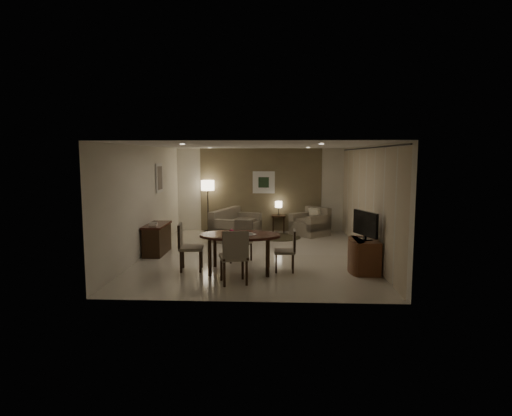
{
  "coord_description": "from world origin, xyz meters",
  "views": [
    {
      "loc": [
        0.5,
        -10.46,
        2.44
      ],
      "look_at": [
        0.0,
        0.2,
        1.15
      ],
      "focal_mm": 30.0,
      "sensor_mm": 36.0,
      "label": 1
    }
  ],
  "objects_px": {
    "chair_left": "(191,247)",
    "dining_table": "(240,253)",
    "chair_far": "(241,242)",
    "side_table": "(278,224)",
    "sofa": "(236,224)",
    "floor_lamp": "(208,206)",
    "chair_right": "(285,251)",
    "console_desk": "(157,239)",
    "armchair": "(310,222)",
    "tv_cabinet": "(365,256)",
    "chair_near": "(234,256)"
  },
  "relations": [
    {
      "from": "tv_cabinet",
      "to": "side_table",
      "type": "xyz_separation_m",
      "value": [
        -1.81,
        4.73,
        -0.07
      ]
    },
    {
      "from": "chair_near",
      "to": "chair_right",
      "type": "xyz_separation_m",
      "value": [
        1.0,
        0.92,
        -0.09
      ]
    },
    {
      "from": "dining_table",
      "to": "chair_right",
      "type": "height_order",
      "value": "chair_right"
    },
    {
      "from": "chair_left",
      "to": "chair_near",
      "type": "bearing_deg",
      "value": -137.59
    },
    {
      "from": "console_desk",
      "to": "armchair",
      "type": "height_order",
      "value": "armchair"
    },
    {
      "from": "chair_far",
      "to": "floor_lamp",
      "type": "height_order",
      "value": "floor_lamp"
    },
    {
      "from": "dining_table",
      "to": "sofa",
      "type": "relative_size",
      "value": 0.93
    },
    {
      "from": "dining_table",
      "to": "armchair",
      "type": "bearing_deg",
      "value": 67.3
    },
    {
      "from": "chair_near",
      "to": "chair_left",
      "type": "height_order",
      "value": "chair_near"
    },
    {
      "from": "tv_cabinet",
      "to": "sofa",
      "type": "height_order",
      "value": "sofa"
    },
    {
      "from": "side_table",
      "to": "floor_lamp",
      "type": "relative_size",
      "value": 0.33
    },
    {
      "from": "chair_left",
      "to": "chair_right",
      "type": "xyz_separation_m",
      "value": [
        2.0,
        0.02,
        -0.06
      ]
    },
    {
      "from": "chair_right",
      "to": "armchair",
      "type": "height_order",
      "value": "chair_right"
    },
    {
      "from": "console_desk",
      "to": "side_table",
      "type": "distance_m",
      "value": 4.47
    },
    {
      "from": "chair_right",
      "to": "side_table",
      "type": "distance_m",
      "value": 4.75
    },
    {
      "from": "chair_left",
      "to": "dining_table",
      "type": "bearing_deg",
      "value": -99.1
    },
    {
      "from": "dining_table",
      "to": "floor_lamp",
      "type": "xyz_separation_m",
      "value": [
        -1.44,
        4.79,
        0.44
      ]
    },
    {
      "from": "chair_right",
      "to": "sofa",
      "type": "relative_size",
      "value": 0.48
    },
    {
      "from": "console_desk",
      "to": "chair_far",
      "type": "relative_size",
      "value": 1.26
    },
    {
      "from": "chair_far",
      "to": "side_table",
      "type": "relative_size",
      "value": 1.72
    },
    {
      "from": "side_table",
      "to": "floor_lamp",
      "type": "xyz_separation_m",
      "value": [
        -2.29,
        -0.04,
        0.56
      ]
    },
    {
      "from": "console_desk",
      "to": "chair_near",
      "type": "bearing_deg",
      "value": -48.12
    },
    {
      "from": "console_desk",
      "to": "side_table",
      "type": "height_order",
      "value": "console_desk"
    },
    {
      "from": "chair_left",
      "to": "side_table",
      "type": "relative_size",
      "value": 1.83
    },
    {
      "from": "tv_cabinet",
      "to": "chair_right",
      "type": "height_order",
      "value": "chair_right"
    },
    {
      "from": "sofa",
      "to": "side_table",
      "type": "bearing_deg",
      "value": -29.38
    },
    {
      "from": "console_desk",
      "to": "chair_near",
      "type": "xyz_separation_m",
      "value": [
        2.18,
        -2.43,
        0.16
      ]
    },
    {
      "from": "armchair",
      "to": "floor_lamp",
      "type": "bearing_deg",
      "value": -138.96
    },
    {
      "from": "dining_table",
      "to": "side_table",
      "type": "distance_m",
      "value": 4.91
    },
    {
      "from": "armchair",
      "to": "chair_left",
      "type": "bearing_deg",
      "value": -75.01
    },
    {
      "from": "console_desk",
      "to": "armchair",
      "type": "relative_size",
      "value": 1.25
    },
    {
      "from": "tv_cabinet",
      "to": "dining_table",
      "type": "relative_size",
      "value": 0.52
    },
    {
      "from": "chair_left",
      "to": "side_table",
      "type": "distance_m",
      "value": 5.14
    },
    {
      "from": "chair_far",
      "to": "console_desk",
      "type": "bearing_deg",
      "value": 172.8
    },
    {
      "from": "chair_far",
      "to": "side_table",
      "type": "distance_m",
      "value": 4.1
    },
    {
      "from": "console_desk",
      "to": "sofa",
      "type": "xyz_separation_m",
      "value": [
        1.82,
        2.11,
        0.06
      ]
    },
    {
      "from": "chair_right",
      "to": "sofa",
      "type": "height_order",
      "value": "chair_right"
    },
    {
      "from": "chair_far",
      "to": "chair_right",
      "type": "relative_size",
      "value": 1.08
    },
    {
      "from": "tv_cabinet",
      "to": "side_table",
      "type": "distance_m",
      "value": 5.07
    },
    {
      "from": "chair_left",
      "to": "chair_right",
      "type": "height_order",
      "value": "chair_left"
    },
    {
      "from": "chair_far",
      "to": "tv_cabinet",
      "type": "bearing_deg",
      "value": -3.24
    },
    {
      "from": "dining_table",
      "to": "chair_near",
      "type": "relative_size",
      "value": 1.62
    },
    {
      "from": "sofa",
      "to": "chair_right",
      "type": "bearing_deg",
      "value": -140.47
    },
    {
      "from": "tv_cabinet",
      "to": "chair_far",
      "type": "bearing_deg",
      "value": 164.74
    },
    {
      "from": "chair_right",
      "to": "floor_lamp",
      "type": "bearing_deg",
      "value": -152.88
    },
    {
      "from": "chair_left",
      "to": "floor_lamp",
      "type": "height_order",
      "value": "floor_lamp"
    },
    {
      "from": "tv_cabinet",
      "to": "sofa",
      "type": "bearing_deg",
      "value": 130.43
    },
    {
      "from": "dining_table",
      "to": "floor_lamp",
      "type": "bearing_deg",
      "value": 106.76
    },
    {
      "from": "console_desk",
      "to": "dining_table",
      "type": "bearing_deg",
      "value": -35.6
    },
    {
      "from": "console_desk",
      "to": "chair_near",
      "type": "relative_size",
      "value": 1.13
    }
  ]
}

